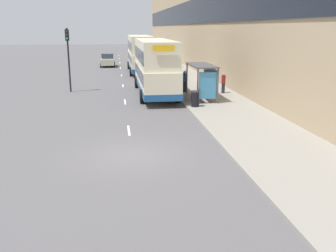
{
  "coord_description": "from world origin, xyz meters",
  "views": [
    {
      "loc": [
        -0.52,
        -15.02,
        5.22
      ],
      "look_at": [
        3.54,
        14.71,
        -2.69
      ],
      "focal_mm": 40.0,
      "sensor_mm": 36.0,
      "label": 1
    }
  ],
  "objects_px": {
    "litter_bin": "(195,99)",
    "pedestrian_1": "(185,81)",
    "car_0": "(108,60)",
    "traffic_light_far_kerb": "(68,50)",
    "pedestrian_at_shelter": "(223,83)",
    "bus_shelter": "(205,75)",
    "double_decker_bus_ahead": "(140,53)",
    "double_decker_bus_near": "(155,66)"
  },
  "relations": [
    {
      "from": "pedestrian_1",
      "to": "litter_bin",
      "type": "relative_size",
      "value": 1.71
    },
    {
      "from": "car_0",
      "to": "pedestrian_at_shelter",
      "type": "height_order",
      "value": "car_0"
    },
    {
      "from": "bus_shelter",
      "to": "double_decker_bus_ahead",
      "type": "height_order",
      "value": "double_decker_bus_ahead"
    },
    {
      "from": "car_0",
      "to": "litter_bin",
      "type": "distance_m",
      "value": 29.44
    },
    {
      "from": "bus_shelter",
      "to": "double_decker_bus_ahead",
      "type": "xyz_separation_m",
      "value": [
        -3.45,
        18.89,
        0.41
      ]
    },
    {
      "from": "litter_bin",
      "to": "car_0",
      "type": "bearing_deg",
      "value": 102.28
    },
    {
      "from": "double_decker_bus_near",
      "to": "pedestrian_1",
      "type": "xyz_separation_m",
      "value": [
        2.45,
        0.22,
        -1.23
      ]
    },
    {
      "from": "bus_shelter",
      "to": "car_0",
      "type": "bearing_deg",
      "value": 105.9
    },
    {
      "from": "bus_shelter",
      "to": "car_0",
      "type": "distance_m",
      "value": 27.33
    },
    {
      "from": "double_decker_bus_near",
      "to": "double_decker_bus_ahead",
      "type": "relative_size",
      "value": 0.97
    },
    {
      "from": "car_0",
      "to": "traffic_light_far_kerb",
      "type": "xyz_separation_m",
      "value": [
        -2.69,
        -20.79,
        2.6
      ]
    },
    {
      "from": "car_0",
      "to": "pedestrian_at_shelter",
      "type": "bearing_deg",
      "value": 111.86
    },
    {
      "from": "bus_shelter",
      "to": "litter_bin",
      "type": "xyz_separation_m",
      "value": [
        -1.22,
        -2.51,
        -1.21
      ]
    },
    {
      "from": "traffic_light_far_kerb",
      "to": "double_decker_bus_near",
      "type": "bearing_deg",
      "value": -18.31
    },
    {
      "from": "bus_shelter",
      "to": "traffic_light_far_kerb",
      "type": "height_order",
      "value": "traffic_light_far_kerb"
    },
    {
      "from": "pedestrian_at_shelter",
      "to": "bus_shelter",
      "type": "bearing_deg",
      "value": -131.27
    },
    {
      "from": "bus_shelter",
      "to": "pedestrian_1",
      "type": "bearing_deg",
      "value": 103.88
    },
    {
      "from": "car_0",
      "to": "traffic_light_far_kerb",
      "type": "height_order",
      "value": "traffic_light_far_kerb"
    },
    {
      "from": "litter_bin",
      "to": "pedestrian_1",
      "type": "bearing_deg",
      "value": 86.35
    },
    {
      "from": "bus_shelter",
      "to": "pedestrian_1",
      "type": "xyz_separation_m",
      "value": [
        -0.84,
        3.42,
        -0.82
      ]
    },
    {
      "from": "double_decker_bus_ahead",
      "to": "double_decker_bus_near",
      "type": "bearing_deg",
      "value": -89.45
    },
    {
      "from": "double_decker_bus_near",
      "to": "traffic_light_far_kerb",
      "type": "relative_size",
      "value": 2.16
    },
    {
      "from": "double_decker_bus_ahead",
      "to": "pedestrian_at_shelter",
      "type": "xyz_separation_m",
      "value": [
        5.54,
        -16.5,
        -1.32
      ]
    },
    {
      "from": "car_0",
      "to": "litter_bin",
      "type": "height_order",
      "value": "car_0"
    },
    {
      "from": "pedestrian_at_shelter",
      "to": "pedestrian_1",
      "type": "bearing_deg",
      "value": 160.67
    },
    {
      "from": "double_decker_bus_near",
      "to": "pedestrian_1",
      "type": "bearing_deg",
      "value": 5.02
    },
    {
      "from": "double_decker_bus_ahead",
      "to": "car_0",
      "type": "distance_m",
      "value": 8.52
    },
    {
      "from": "double_decker_bus_near",
      "to": "traffic_light_far_kerb",
      "type": "bearing_deg",
      "value": 161.69
    },
    {
      "from": "pedestrian_at_shelter",
      "to": "pedestrian_1",
      "type": "xyz_separation_m",
      "value": [
        -2.94,
        1.03,
        0.09
      ]
    },
    {
      "from": "double_decker_bus_near",
      "to": "car_0",
      "type": "bearing_deg",
      "value": 100.29
    },
    {
      "from": "double_decker_bus_ahead",
      "to": "car_0",
      "type": "xyz_separation_m",
      "value": [
        -4.04,
        7.38,
        -1.41
      ]
    },
    {
      "from": "double_decker_bus_ahead",
      "to": "pedestrian_1",
      "type": "distance_m",
      "value": 15.74
    },
    {
      "from": "car_0",
      "to": "litter_bin",
      "type": "relative_size",
      "value": 3.69
    },
    {
      "from": "double_decker_bus_near",
      "to": "car_0",
      "type": "relative_size",
      "value": 2.89
    },
    {
      "from": "double_decker_bus_ahead",
      "to": "pedestrian_at_shelter",
      "type": "relative_size",
      "value": 7.08
    },
    {
      "from": "pedestrian_at_shelter",
      "to": "pedestrian_1",
      "type": "relative_size",
      "value": 0.91
    },
    {
      "from": "bus_shelter",
      "to": "traffic_light_far_kerb",
      "type": "bearing_deg",
      "value": 151.7
    },
    {
      "from": "double_decker_bus_near",
      "to": "litter_bin",
      "type": "xyz_separation_m",
      "value": [
        2.08,
        -5.71,
        -1.62
      ]
    },
    {
      "from": "bus_shelter",
      "to": "pedestrian_1",
      "type": "relative_size",
      "value": 2.34
    },
    {
      "from": "bus_shelter",
      "to": "pedestrian_at_shelter",
      "type": "relative_size",
      "value": 2.59
    },
    {
      "from": "double_decker_bus_ahead",
      "to": "traffic_light_far_kerb",
      "type": "xyz_separation_m",
      "value": [
        -6.72,
        -13.41,
        1.19
      ]
    },
    {
      "from": "double_decker_bus_ahead",
      "to": "pedestrian_1",
      "type": "bearing_deg",
      "value": -80.45
    }
  ]
}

